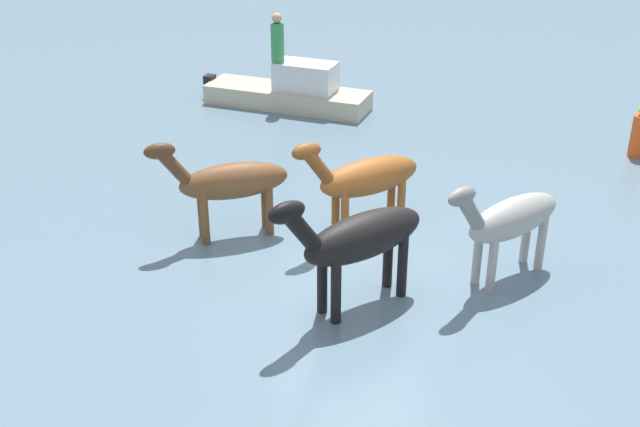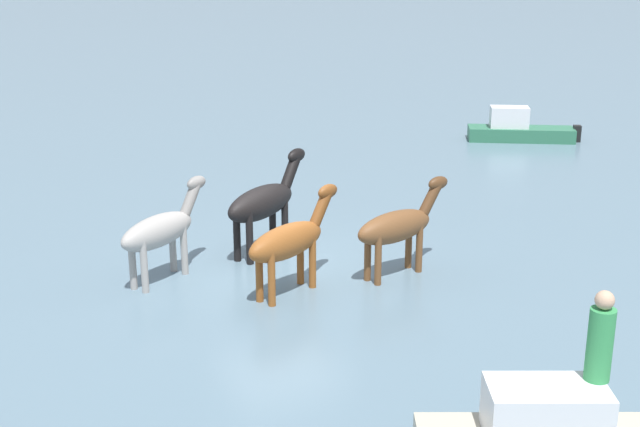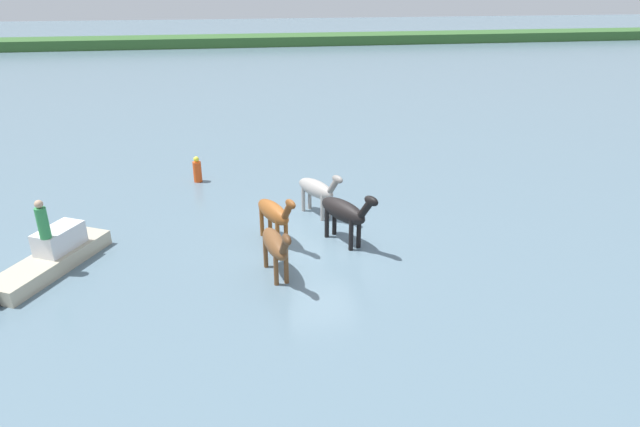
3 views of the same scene
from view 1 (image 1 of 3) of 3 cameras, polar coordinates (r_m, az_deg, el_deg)
The scene contains 8 objects.
ground_plane at distance 12.83m, azimuth 2.21°, elevation -4.29°, with size 219.49×219.49×0.00m, color slate.
horse_mid_herd at distance 11.47m, azimuth 2.79°, elevation -1.78°, with size 1.65×2.52×2.07m.
horse_pinto_flank at distance 13.56m, azimuth -6.52°, elevation 2.26°, with size 0.91×2.42×1.87m.
horse_rear_stallion at distance 12.55m, azimuth 13.41°, elevation -0.41°, with size 1.53×2.28×1.88m.
horse_gray_outer at distance 13.59m, azimuth 3.25°, elevation 2.56°, with size 1.29×2.41×1.91m.
boat_dinghy_port at distance 20.11m, azimuth -2.14°, elevation 8.47°, with size 2.93×4.20×1.32m.
person_watcher_seated at distance 19.63m, azimuth -3.06°, elevation 12.30°, with size 0.32×0.32×1.19m.
buoy_channel_marker at distance 18.33m, azimuth 21.89°, elevation 5.35°, with size 0.36×0.36×1.14m.
Camera 1 is at (10.85, -1.78, 6.61)m, focal length 44.77 mm.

